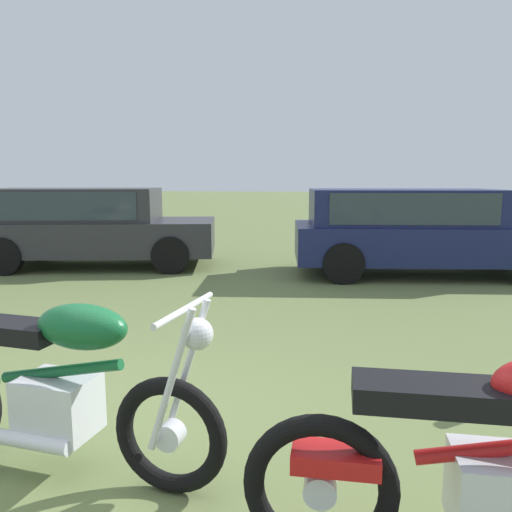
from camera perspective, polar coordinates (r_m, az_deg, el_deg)
ground_plane at (r=3.22m, az=-20.58°, el=-21.75°), size 120.00×120.00×0.00m
motorcycle_green at (r=3.02m, az=-21.51°, el=-13.64°), size 2.00×0.64×1.02m
motorcycle_red at (r=2.35m, az=26.58°, el=-20.83°), size 2.05×0.64×1.02m
car_charcoal at (r=9.73m, az=-18.51°, el=3.74°), size 4.47×2.65×1.43m
car_navy at (r=8.81m, az=17.39°, el=3.32°), size 4.49×2.29×1.43m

